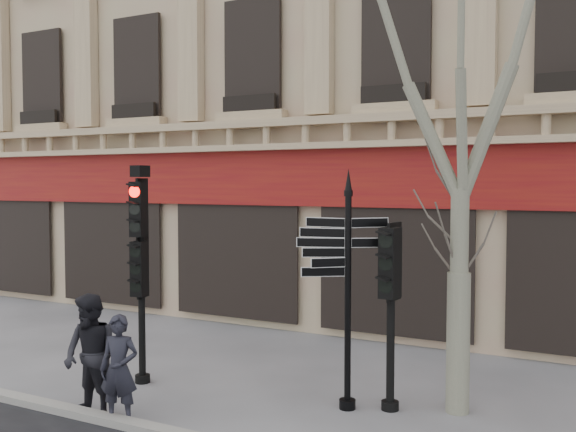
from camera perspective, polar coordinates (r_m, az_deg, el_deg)
name	(u,v)px	position (r m, az deg, el deg)	size (l,w,h in m)	color
ground	(288,418)	(9.94, 0.02, -17.55)	(80.00, 80.00, 0.00)	#57565B
building	(473,7)	(21.87, 16.15, 17.45)	(28.00, 15.52, 18.00)	tan
fingerpost	(348,248)	(9.81, 5.36, -2.89)	(2.03, 2.03, 3.70)	black
traffic_signal_main	(141,246)	(11.35, -12.94, -2.64)	(0.48, 0.40, 3.78)	black
traffic_signal_secondary	(391,283)	(9.91, 9.15, -5.90)	(0.50, 0.37, 2.81)	black
plane_tree	(463,26)	(10.16, 15.26, 15.97)	(3.10, 3.10, 8.24)	gray
pedestrian_a	(119,369)	(9.82, -14.79, -13.04)	(0.58, 0.38, 1.58)	black
pedestrian_b	(91,356)	(10.15, -17.14, -11.80)	(0.89, 0.69, 1.84)	black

